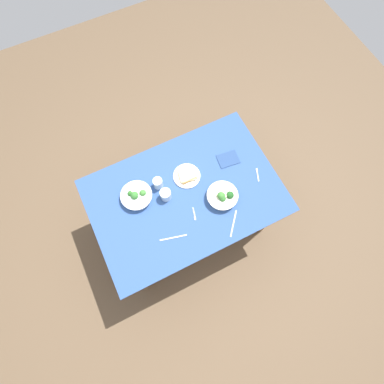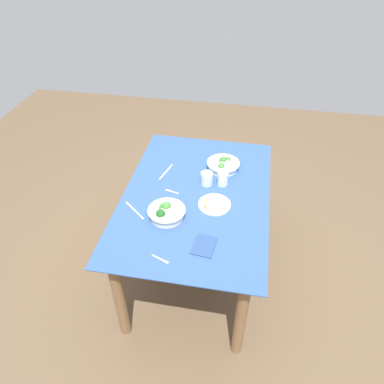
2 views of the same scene
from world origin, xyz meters
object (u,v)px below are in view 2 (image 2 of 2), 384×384
napkin_folded_upper (204,246)px  table_knife_left (166,172)px  table_knife_right (135,210)px  water_glass_center (207,179)px  water_glass_side (223,179)px  broccoli_bowl_far (223,165)px  bread_side_plate (214,204)px  broccoli_bowl_near (166,212)px  fork_by_far_bowl (172,191)px  fork_by_near_bowl (161,260)px

napkin_folded_upper → table_knife_left: bearing=-150.0°
table_knife_right → napkin_folded_upper: (0.22, 0.48, 0.00)m
water_glass_center → water_glass_side: size_ratio=0.95×
broccoli_bowl_far → bread_side_plate: bearing=-1.4°
water_glass_side → table_knife_left: size_ratio=0.48×
table_knife_left → napkin_folded_upper: 0.76m
broccoli_bowl_far → water_glass_side: water_glass_side is taller
broccoli_bowl_near → napkin_folded_upper: bearing=53.6°
table_knife_left → water_glass_side: bearing=-85.1°
water_glass_side → broccoli_bowl_near: bearing=-38.1°
water_glass_center → table_knife_left: water_glass_center is taller
bread_side_plate → napkin_folded_upper: bread_side_plate is taller
water_glass_center → water_glass_side: bearing=97.0°
water_glass_center → napkin_folded_upper: 0.58m
table_knife_left → broccoli_bowl_far: bearing=-59.7°
table_knife_right → fork_by_far_bowl: bearing=-89.1°
bread_side_plate → fork_by_near_bowl: size_ratio=2.00×
broccoli_bowl_far → table_knife_left: size_ratio=1.18×
water_glass_center → water_glass_side: water_glass_side is taller
bread_side_plate → table_knife_left: (-0.30, -0.39, -0.01)m
broccoli_bowl_near → fork_by_far_bowl: size_ratio=2.39×
bread_side_plate → table_knife_right: 0.51m
broccoli_bowl_far → table_knife_right: bearing=-42.1°
water_glass_center → broccoli_bowl_near: bearing=-27.6°
broccoli_bowl_near → fork_by_far_bowl: broccoli_bowl_near is taller
broccoli_bowl_far → table_knife_right: 0.74m
water_glass_center → table_knife_left: (-0.08, -0.31, -0.04)m
broccoli_bowl_far → broccoli_bowl_near: broccoli_bowl_near is taller
water_glass_side → fork_by_near_bowl: 0.77m
broccoli_bowl_far → bread_side_plate: broccoli_bowl_far is taller
broccoli_bowl_far → fork_by_near_bowl: bearing=-14.6°
water_glass_center → fork_by_far_bowl: bearing=-59.7°
bread_side_plate → water_glass_side: size_ratio=2.19×
broccoli_bowl_far → broccoli_bowl_near: 0.64m
water_glass_center → fork_by_near_bowl: bearing=-11.6°
water_glass_side → napkin_folded_upper: bearing=-3.8°
broccoli_bowl_far → fork_by_near_bowl: (0.91, -0.24, -0.03)m
fork_by_far_bowl → table_knife_left: bearing=-52.8°
napkin_folded_upper → bread_side_plate: bearing=178.1°
fork_by_near_bowl → water_glass_side: bearing=92.7°
broccoli_bowl_near → napkin_folded_upper: broccoli_bowl_near is taller
fork_by_far_bowl → napkin_folded_upper: bearing=137.3°
water_glass_side → fork_by_near_bowl: water_glass_side is taller
water_glass_center → fork_by_far_bowl: 0.26m
fork_by_far_bowl → bread_side_plate: bearing=178.3°
bread_side_plate → napkin_folded_upper: bearing=-1.9°
fork_by_near_bowl → table_knife_left: size_ratio=0.53×
broccoli_bowl_far → water_glass_center: 0.22m
fork_by_far_bowl → napkin_folded_upper: 0.53m
bread_side_plate → fork_by_near_bowl: 0.55m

